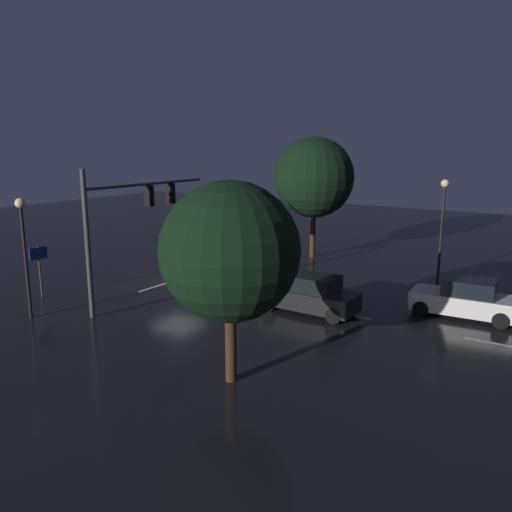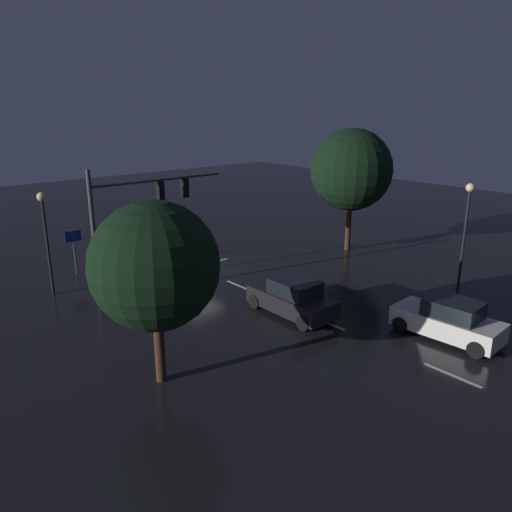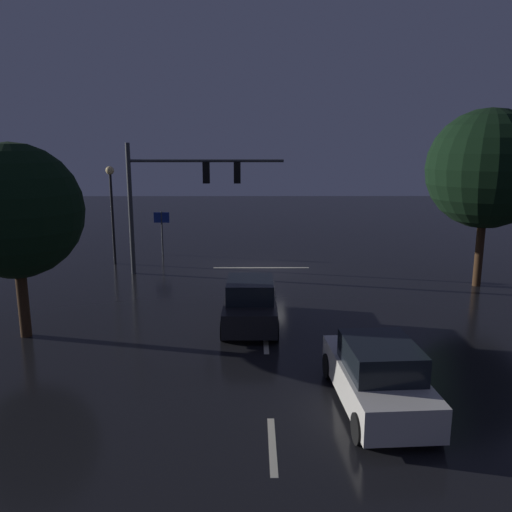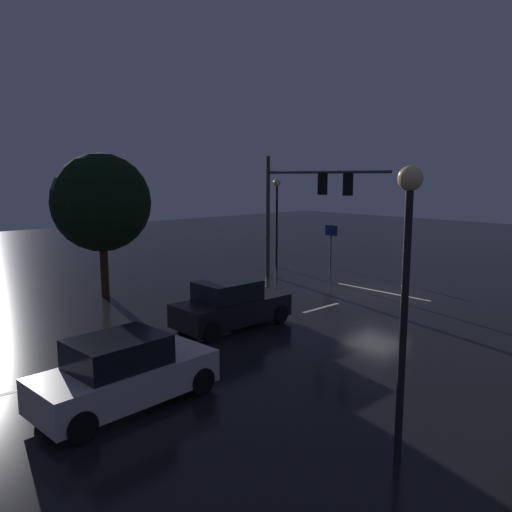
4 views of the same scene
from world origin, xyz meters
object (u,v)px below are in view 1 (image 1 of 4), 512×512
object	(u,v)px
street_lamp_left_kerb	(443,211)
tree_right_near	(230,252)
tree_left_near	(314,178)
car_approaching	(310,295)
street_lamp_right_kerb	(23,235)
traffic_signal_assembly	(129,212)
route_sign	(39,261)
car_distant	(465,299)

from	to	relation	value
street_lamp_left_kerb	tree_right_near	size ratio (longest dim) A/B	0.87
street_lamp_left_kerb	tree_left_near	world-z (taller)	tree_left_near
car_approaching	street_lamp_right_kerb	world-z (taller)	street_lamp_right_kerb
tree_left_near	tree_right_near	xyz separation A→B (m)	(17.79, 6.29, -1.05)
street_lamp_left_kerb	tree_right_near	bearing A→B (deg)	-7.88
traffic_signal_assembly	route_sign	world-z (taller)	traffic_signal_assembly
car_approaching	traffic_signal_assembly	bearing A→B (deg)	-65.58
traffic_signal_assembly	tree_right_near	xyz separation A→B (m)	(4.06, 8.68, -0.14)
street_lamp_left_kerb	street_lamp_right_kerb	distance (m)	20.86
street_lamp_right_kerb	tree_right_near	world-z (taller)	tree_right_near
street_lamp_left_kerb	tree_right_near	world-z (taller)	tree_right_near
car_distant	tree_left_near	world-z (taller)	tree_left_near
car_distant	route_sign	xyz separation A→B (m)	(8.32, -18.05, 1.04)
car_approaching	street_lamp_right_kerb	distance (m)	12.56
traffic_signal_assembly	car_approaching	size ratio (longest dim) A/B	1.72
street_lamp_right_kerb	route_sign	size ratio (longest dim) A/B	2.05
car_approaching	tree_right_near	size ratio (longest dim) A/B	0.69
tree_left_near	tree_right_near	size ratio (longest dim) A/B	1.23
car_approaching	tree_left_near	world-z (taller)	tree_left_near
car_approaching	tree_left_near	bearing A→B (deg)	-153.18
street_lamp_right_kerb	tree_left_near	bearing A→B (deg)	165.51
car_approaching	car_distant	xyz separation A→B (m)	(-3.11, 5.90, 0.00)
street_lamp_right_kerb	route_sign	xyz separation A→B (m)	(-2.17, -2.38, -1.80)
car_distant	car_approaching	bearing A→B (deg)	-62.20
traffic_signal_assembly	tree_left_near	bearing A→B (deg)	170.15
traffic_signal_assembly	car_distant	world-z (taller)	traffic_signal_assembly
car_approaching	street_lamp_right_kerb	xyz separation A→B (m)	(7.38, -9.76, 2.84)
traffic_signal_assembly	street_lamp_left_kerb	size ratio (longest dim) A/B	1.36
traffic_signal_assembly	street_lamp_right_kerb	bearing A→B (deg)	-28.96
car_approaching	route_sign	distance (m)	13.26
street_lamp_left_kerb	tree_right_near	distance (m)	16.50
route_sign	traffic_signal_assembly	bearing A→B (deg)	111.17
car_approaching	street_lamp_left_kerb	world-z (taller)	street_lamp_left_kerb
traffic_signal_assembly	car_approaching	xyz separation A→B (m)	(-3.44, 7.58, -3.54)
traffic_signal_assembly	street_lamp_right_kerb	world-z (taller)	traffic_signal_assembly
route_sign	car_distant	bearing A→B (deg)	114.75
car_distant	street_lamp_left_kerb	size ratio (longest dim) A/B	0.80
street_lamp_left_kerb	car_distant	bearing A→B (deg)	24.05
traffic_signal_assembly	street_lamp_left_kerb	world-z (taller)	traffic_signal_assembly
traffic_signal_assembly	street_lamp_right_kerb	xyz separation A→B (m)	(3.94, -2.18, -0.71)
street_lamp_left_kerb	route_sign	bearing A→B (deg)	-47.82
street_lamp_right_kerb	street_lamp_left_kerb	bearing A→B (deg)	141.03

